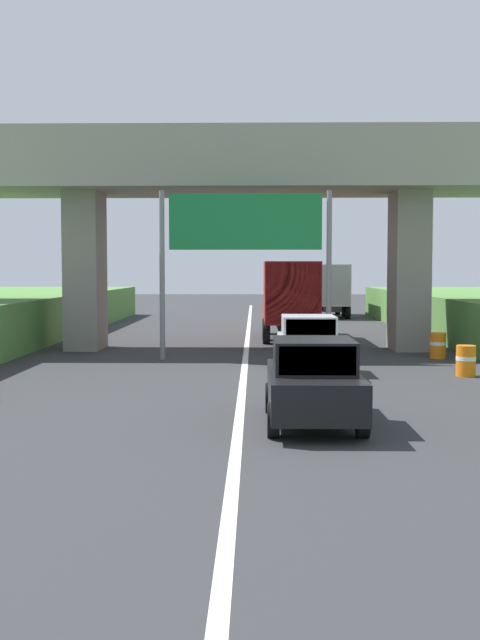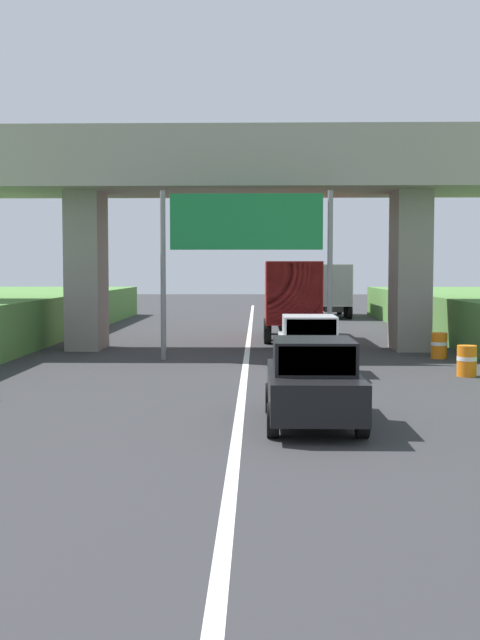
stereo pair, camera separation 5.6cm
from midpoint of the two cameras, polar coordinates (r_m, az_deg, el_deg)
The scene contains 9 objects.
lane_centre_stripe at distance 24.61m, azimuth 0.45°, elevation -3.53°, with size 0.20×87.93×0.01m, color white.
overpass_bridge at distance 30.58m, azimuth 0.61°, elevation 9.69°, with size 40.00×4.80×8.28m.
overhead_highway_sign at distance 26.82m, azimuth 0.52°, elevation 6.27°, with size 5.88×0.18×5.78m.
truck_yellow at distance 52.12m, azimuth 6.54°, elevation 2.36°, with size 2.44×7.30×3.44m.
truck_red at distance 35.04m, azimuth 3.78°, elevation 1.76°, with size 2.44×7.30×3.44m.
car_black at distance 15.70m, azimuth 5.43°, elevation -4.50°, with size 1.86×4.10×1.72m.
car_silver at distance 23.67m, azimuth 5.10°, elevation -1.76°, with size 1.86×4.10×1.72m.
construction_barrel_3 at distance 23.67m, azimuth 16.22°, elevation -2.85°, with size 0.57×0.57×0.90m.
construction_barrel_4 at distance 28.22m, azimuth 14.33°, elevation -1.80°, with size 0.57×0.57×0.90m.
Camera 2 is at (0.37, -0.45, 3.08)m, focal length 44.02 mm.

